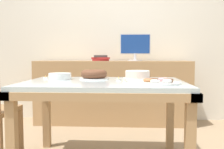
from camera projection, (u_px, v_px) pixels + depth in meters
name	position (u px, v px, depth m)	size (l,w,h in m)	color
wall_back	(114.00, 34.00, 3.80)	(8.00, 0.10, 2.60)	silver
dining_table	(104.00, 92.00, 2.17)	(1.42, 0.93, 0.74)	silver
sideboard	(113.00, 92.00, 3.56)	(2.18, 0.44, 0.89)	tan
computer_monitor	(135.00, 47.00, 3.49)	(0.42, 0.20, 0.38)	silver
book_stack	(101.00, 58.00, 3.53)	(0.25, 0.20, 0.08)	maroon
cake_chocolate_round	(137.00, 75.00, 2.38)	(0.27, 0.27, 0.08)	white
cake_golden_bundt	(94.00, 75.00, 2.36)	(0.27, 0.27, 0.09)	white
pastry_platter	(160.00, 82.00, 1.98)	(0.33, 0.33, 0.04)	white
plate_stack	(60.00, 76.00, 2.34)	(0.21, 0.21, 0.06)	white
tealight_near_cakes	(45.00, 78.00, 2.41)	(0.04, 0.04, 0.04)	silver
tealight_near_front	(119.00, 79.00, 2.25)	(0.04, 0.04, 0.04)	silver
tealight_left_edge	(125.00, 81.00, 2.09)	(0.04, 0.04, 0.04)	silver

